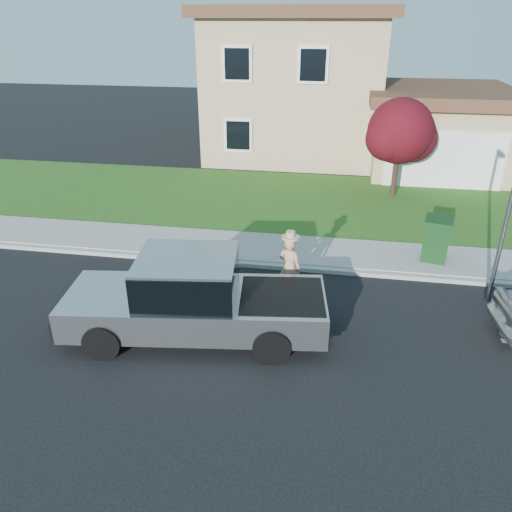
{
  "coord_description": "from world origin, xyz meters",
  "views": [
    {
      "loc": [
        2.37,
        -9.58,
        6.5
      ],
      "look_at": [
        0.54,
        1.16,
        1.2
      ],
      "focal_mm": 35.0,
      "sensor_mm": 36.0,
      "label": 1
    }
  ],
  "objects_px": {
    "ornamental_tree": "(401,134)",
    "street_lamp": "(511,207)",
    "trash_bin": "(436,239)",
    "woman": "(290,267)",
    "pickup_truck": "(194,300)"
  },
  "relations": [
    {
      "from": "woman",
      "to": "street_lamp",
      "type": "height_order",
      "value": "street_lamp"
    },
    {
      "from": "woman",
      "to": "ornamental_tree",
      "type": "relative_size",
      "value": 0.49
    },
    {
      "from": "ornamental_tree",
      "to": "street_lamp",
      "type": "bearing_deg",
      "value": -77.37
    },
    {
      "from": "woman",
      "to": "ornamental_tree",
      "type": "bearing_deg",
      "value": -87.07
    },
    {
      "from": "ornamental_tree",
      "to": "trash_bin",
      "type": "relative_size",
      "value": 3.03
    },
    {
      "from": "ornamental_tree",
      "to": "trash_bin",
      "type": "xyz_separation_m",
      "value": [
        0.68,
        -5.72,
        -1.7
      ]
    },
    {
      "from": "trash_bin",
      "to": "pickup_truck",
      "type": "bearing_deg",
      "value": -129.12
    },
    {
      "from": "woman",
      "to": "street_lamp",
      "type": "distance_m",
      "value": 5.27
    },
    {
      "from": "pickup_truck",
      "to": "street_lamp",
      "type": "height_order",
      "value": "street_lamp"
    },
    {
      "from": "ornamental_tree",
      "to": "street_lamp",
      "type": "relative_size",
      "value": 0.83
    },
    {
      "from": "ornamental_tree",
      "to": "pickup_truck",
      "type": "bearing_deg",
      "value": -116.24
    },
    {
      "from": "ornamental_tree",
      "to": "street_lamp",
      "type": "xyz_separation_m",
      "value": [
        1.74,
        -7.78,
        0.08
      ]
    },
    {
      "from": "trash_bin",
      "to": "street_lamp",
      "type": "bearing_deg",
      "value": -50.48
    },
    {
      "from": "pickup_truck",
      "to": "trash_bin",
      "type": "distance_m",
      "value": 7.38
    },
    {
      "from": "pickup_truck",
      "to": "trash_bin",
      "type": "height_order",
      "value": "pickup_truck"
    }
  ]
}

